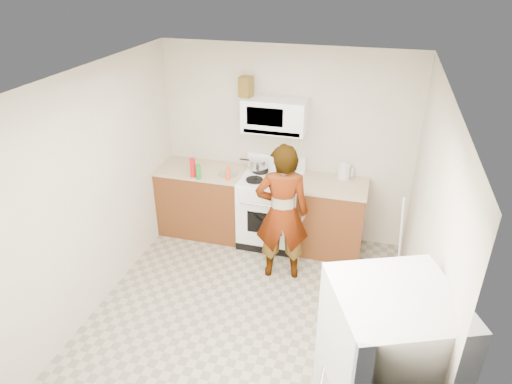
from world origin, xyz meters
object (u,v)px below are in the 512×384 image
(gas_range, at_px, (271,208))
(microwave, at_px, (275,115))
(person, at_px, (282,213))
(saucepan, at_px, (258,164))
(kettle, at_px, (344,171))

(gas_range, distance_m, microwave, 1.22)
(person, bearing_deg, microwave, -82.90)
(gas_range, bearing_deg, saucepan, 142.10)
(microwave, height_order, saucepan, microwave)
(microwave, relative_size, kettle, 4.22)
(person, height_order, kettle, person)
(gas_range, bearing_deg, kettle, 14.30)
(kettle, xyz_separation_m, saucepan, (-1.09, -0.05, -0.01))
(gas_range, xyz_separation_m, person, (0.29, -0.67, 0.35))
(saucepan, bearing_deg, microwave, -10.89)
(microwave, bearing_deg, saucepan, 169.11)
(kettle, bearing_deg, gas_range, -170.42)
(gas_range, distance_m, saucepan, 0.60)
(saucepan, bearing_deg, gas_range, -37.90)
(gas_range, height_order, microwave, microwave)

